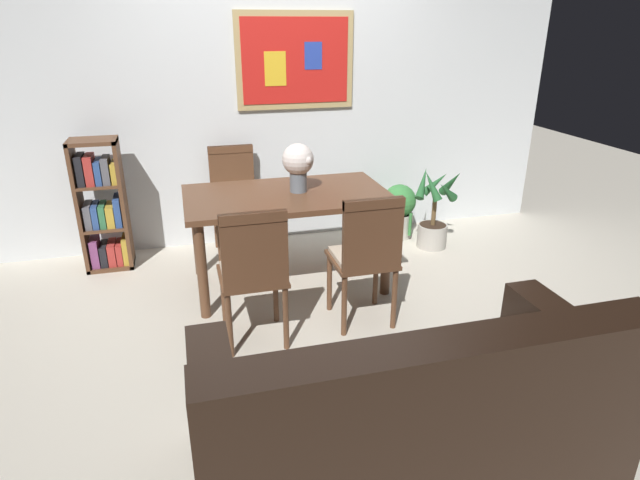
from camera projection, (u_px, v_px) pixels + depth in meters
ground_plane at (317, 304)px, 3.80m from camera, size 12.00×12.00×0.00m
wall_back_with_painting at (275, 94)px, 4.57m from camera, size 5.20×0.14×2.60m
dining_table at (287, 206)px, 3.88m from camera, size 1.47×0.86×0.73m
dining_chair_far_left at (234, 191)px, 4.53m from camera, size 0.40×0.41×0.91m
dining_chair_near_right at (366, 250)px, 3.35m from camera, size 0.40×0.41×0.91m
dining_chair_near_left at (253, 267)px, 3.13m from camera, size 0.40×0.41×0.91m
leather_couch at (409, 415)px, 2.27m from camera, size 1.80×0.84×0.84m
bookshelf at (103, 209)px, 4.22m from camera, size 0.36×0.28×1.06m
potted_ivy at (399, 210)px, 4.93m from camera, size 0.30×0.31×0.52m
potted_palm at (434, 217)px, 4.68m from camera, size 0.40×0.39×0.73m
flower_vase at (298, 163)px, 3.80m from camera, size 0.23×0.23×0.35m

